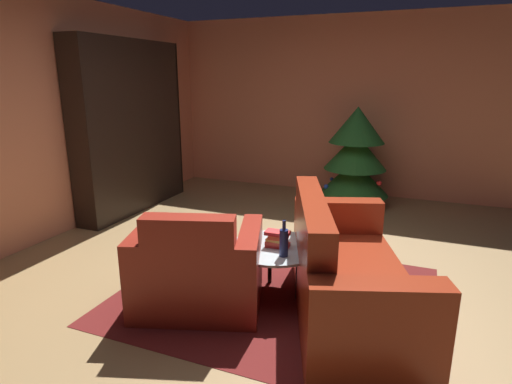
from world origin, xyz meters
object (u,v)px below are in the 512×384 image
coffee_table (275,250)px  decorated_tree (355,156)px  bookshelf_unit (138,129)px  couch_red (345,279)px  book_stack_on_table (277,239)px  bottle_on_table (284,242)px  armchair_red (198,271)px

coffee_table → decorated_tree: size_ratio=0.54×
bookshelf_unit → couch_red: (3.18, -1.82, -0.76)m
book_stack_on_table → decorated_tree: (0.16, 2.82, 0.22)m
coffee_table → book_stack_on_table: book_stack_on_table is taller
bookshelf_unit → book_stack_on_table: size_ratio=11.13×
bookshelf_unit → bottle_on_table: bookshelf_unit is taller
bookshelf_unit → decorated_tree: 3.00m
decorated_tree → bottle_on_table: bearing=-91.1°
armchair_red → bottle_on_table: (0.63, 0.24, 0.25)m
armchair_red → bookshelf_unit: bearing=134.9°
couch_red → coffee_table: (-0.60, 0.14, 0.08)m
couch_red → decorated_tree: decorated_tree is taller
coffee_table → bookshelf_unit: bearing=146.8°
book_stack_on_table → bottle_on_table: bottle_on_table is taller
bottle_on_table → decorated_tree: (0.05, 2.98, 0.17)m
decorated_tree → coffee_table: bearing=-93.8°
armchair_red → coffee_table: size_ratio=1.55×
armchair_red → couch_red: (1.10, 0.26, 0.02)m
coffee_table → bottle_on_table: bottle_on_table is taller
decorated_tree → book_stack_on_table: bearing=-93.2°
armchair_red → bottle_on_table: size_ratio=3.99×
couch_red → coffee_table: couch_red is taller
armchair_red → couch_red: size_ratio=0.60×
bookshelf_unit → decorated_tree: size_ratio=1.61×
couch_red → book_stack_on_table: bearing=166.9°
book_stack_on_table → bottle_on_table: (0.10, -0.16, 0.05)m
bookshelf_unit → couch_red: bookshelf_unit is taller
armchair_red → couch_red: bearing=13.2°
couch_red → coffee_table: size_ratio=2.58×
coffee_table → bottle_on_table: 0.26m
armchair_red → decorated_tree: 3.31m
armchair_red → book_stack_on_table: (0.52, 0.39, 0.20)m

